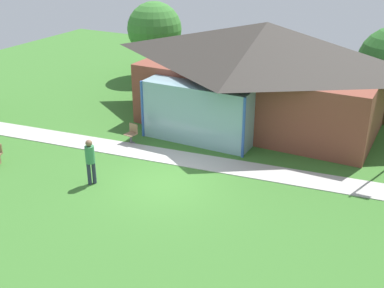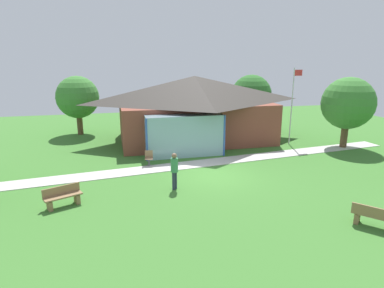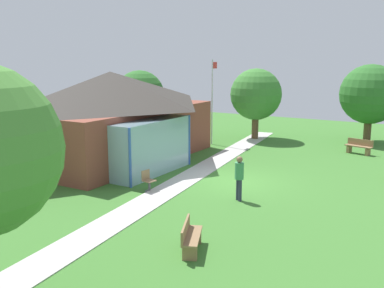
{
  "view_description": "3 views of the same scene",
  "coord_description": "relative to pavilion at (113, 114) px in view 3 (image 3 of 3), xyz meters",
  "views": [
    {
      "loc": [
        8.23,
        -13.73,
        8.64
      ],
      "look_at": [
        0.52,
        1.02,
        1.26
      ],
      "focal_mm": 46.09,
      "sensor_mm": 36.0,
      "label": 1
    },
    {
      "loc": [
        -4.94,
        -15.41,
        5.92
      ],
      "look_at": [
        -0.78,
        1.84,
        1.27
      ],
      "focal_mm": 30.77,
      "sensor_mm": 36.0,
      "label": 2
    },
    {
      "loc": [
        -17.06,
        -7.97,
        5.36
      ],
      "look_at": [
        -0.05,
        2.16,
        1.47
      ],
      "focal_mm": 40.75,
      "sensor_mm": 36.0,
      "label": 3
    }
  ],
  "objects": [
    {
      "name": "bench_mid_left",
      "position": [
        -7.95,
        -9.64,
        -2.03
      ],
      "size": [
        1.55,
        1.01,
        0.84
      ],
      "rotation": [
        0.0,
        0.0,
        3.56
      ],
      "color": "olive",
      "rests_on": "ground_plane"
    },
    {
      "name": "footpath",
      "position": [
        -0.77,
        -5.53,
        -2.42
      ],
      "size": [
        25.89,
        4.33,
        0.03
      ],
      "primitive_type": "cube",
      "rotation": [
        0.0,
        0.0,
        0.12
      ],
      "color": "#BCB7B2",
      "rests_on": "ground_plane"
    },
    {
      "name": "tree_far_east",
      "position": [
        11.95,
        -11.11,
        0.69
      ],
      "size": [
        3.8,
        3.8,
        5.04
      ],
      "color": "brown",
      "rests_on": "ground_plane"
    },
    {
      "name": "tree_east_hedge",
      "position": [
        9.43,
        -4.33,
        0.57
      ],
      "size": [
        3.43,
        3.43,
        4.74
      ],
      "color": "brown",
      "rests_on": "ground_plane"
    },
    {
      "name": "flagpole",
      "position": [
        6.29,
        -2.7,
        0.51
      ],
      "size": [
        0.64,
        0.08,
        5.31
      ],
      "color": "silver",
      "rests_on": "ground_plane"
    },
    {
      "name": "visitor_strolling_lawn",
      "position": [
        -3.15,
        -8.93,
        -1.41
      ],
      "size": [
        0.34,
        0.34,
        1.74
      ],
      "rotation": [
        0.0,
        0.0,
        0.9
      ],
      "color": "#2D3347",
      "rests_on": "ground_plane"
    },
    {
      "name": "tree_behind_pavilion_right",
      "position": [
        5.44,
        2.34,
        0.51
      ],
      "size": [
        3.31,
        3.31,
        4.62
      ],
      "color": "brown",
      "rests_on": "ground_plane"
    },
    {
      "name": "patio_chair_west",
      "position": [
        -3.92,
        -5.19,
        -2.02
      ],
      "size": [
        0.5,
        0.5,
        0.86
      ],
      "rotation": [
        0.0,
        0.0,
        3.0
      ],
      "color": "#8C6B4C",
      "rests_on": "ground_plane"
    },
    {
      "name": "bench_lawn_far_right",
      "position": [
        8.01,
        -11.32,
        -2.03
      ],
      "size": [
        0.81,
        1.56,
        0.84
      ],
      "rotation": [
        0.0,
        0.0,
        1.31
      ],
      "color": "olive",
      "rests_on": "ground_plane"
    },
    {
      "name": "ground_plane",
      "position": [
        -0.77,
        -7.61,
        -2.43
      ],
      "size": [
        44.0,
        44.0,
        0.0
      ],
      "primitive_type": "plane",
      "color": "#3D752D"
    },
    {
      "name": "pavilion",
      "position": [
        0.0,
        0.0,
        0.0
      ],
      "size": [
        11.63,
        8.23,
        4.69
      ],
      "color": "brown",
      "rests_on": "ground_plane"
    }
  ]
}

